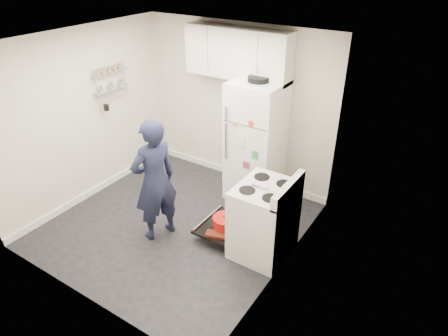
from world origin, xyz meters
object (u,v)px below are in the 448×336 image
Objects in this scene: electric_range at (263,220)px; person at (155,181)px; open_oven_door at (224,224)px; refrigerator at (256,142)px.

electric_range is 1.44m from person.
open_oven_door is (-0.56, -0.02, -0.27)m from electric_range.
open_oven_door is at bearing -81.63° from refrigerator.
open_oven_door is 1.34m from refrigerator.
refrigerator is at bearing 178.14° from person.
electric_range is at bearing 128.03° from person.
person is (-0.60, -1.55, -0.08)m from refrigerator.
open_oven_door is 0.42× the size of person.
electric_range is 0.62m from open_oven_door.
electric_range is 0.66× the size of person.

